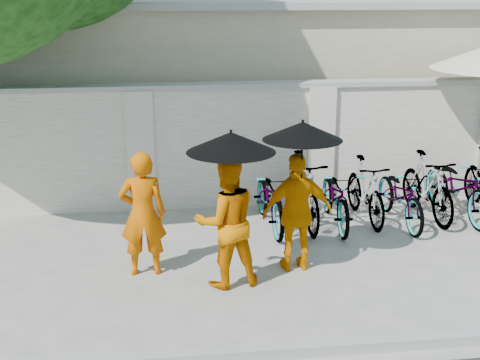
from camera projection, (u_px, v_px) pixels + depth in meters
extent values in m
plane|color=#B0A89B|center=(221.00, 286.00, 8.35)|extent=(80.00, 80.00, 0.00)
cube|color=#989892|center=(238.00, 354.00, 6.72)|extent=(40.00, 0.16, 0.12)
cube|color=silver|center=(261.00, 146.00, 11.23)|extent=(20.00, 0.30, 2.00)
cube|color=#C6B994|center=(278.00, 79.00, 14.80)|extent=(14.00, 6.00, 3.20)
imported|color=#C95700|center=(143.00, 214.00, 8.51)|extent=(0.60, 0.40, 1.64)
imported|color=#CF6800|center=(226.00, 222.00, 8.18)|extent=(0.91, 0.77, 1.67)
cylinder|color=black|center=(231.00, 179.00, 7.95)|extent=(0.02, 0.02, 0.91)
cone|color=black|center=(231.00, 142.00, 7.83)|extent=(1.07, 1.07, 0.24)
imported|color=#D77700|center=(297.00, 212.00, 8.65)|extent=(0.95, 0.45, 1.57)
cylinder|color=black|center=(301.00, 169.00, 8.41)|extent=(0.02, 0.02, 0.99)
cone|color=black|center=(303.00, 131.00, 8.27)|extent=(1.01, 1.01, 0.23)
imported|color=gray|center=(271.00, 198.00, 10.24)|extent=(0.69, 1.83, 0.95)
imported|color=gray|center=(303.00, 191.00, 10.31)|extent=(0.59, 1.88, 1.12)
imported|color=gray|center=(336.00, 197.00, 10.33)|extent=(0.71, 1.81, 0.94)
imported|color=gray|center=(365.00, 190.00, 10.53)|extent=(0.54, 1.69, 1.00)
imported|color=gray|center=(401.00, 195.00, 10.41)|extent=(0.68, 1.79, 0.93)
imported|color=gray|center=(427.00, 186.00, 10.65)|extent=(0.63, 1.78, 1.05)
imported|color=gray|center=(459.00, 187.00, 10.66)|extent=(0.91, 2.01, 1.02)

